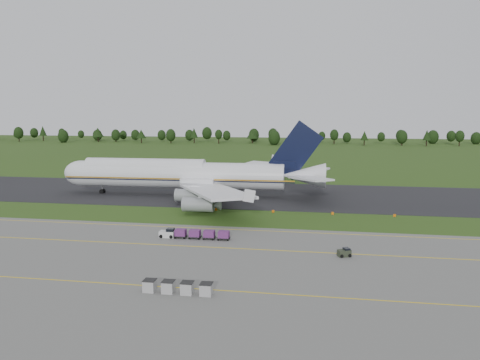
% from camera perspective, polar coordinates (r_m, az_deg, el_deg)
% --- Properties ---
extents(ground, '(600.00, 600.00, 0.00)m').
position_cam_1_polar(ground, '(98.36, -0.14, -4.63)').
color(ground, '#284514').
rests_on(ground, ground).
extents(apron, '(300.00, 52.00, 0.06)m').
position_cam_1_polar(apron, '(66.36, -5.08, -11.15)').
color(apron, '#60605C').
rests_on(apron, ground).
extents(taxiway, '(300.00, 40.00, 0.08)m').
position_cam_1_polar(taxiway, '(125.50, 1.97, -1.76)').
color(taxiway, black).
rests_on(taxiway, ground).
extents(apron_markings, '(300.00, 30.20, 0.01)m').
position_cam_1_polar(apron_markings, '(72.81, -3.69, -9.32)').
color(apron_markings, yellow).
rests_on(apron_markings, apron).
extents(tree_line, '(528.15, 21.68, 11.94)m').
position_cam_1_polar(tree_line, '(315.59, 4.41, 5.48)').
color(tree_line, black).
rests_on(tree_line, ground).
extents(aircraft, '(70.63, 69.22, 19.94)m').
position_cam_1_polar(aircraft, '(123.87, -6.77, 0.70)').
color(aircraft, silver).
rests_on(aircraft, ground).
extents(baggage_train, '(12.58, 1.61, 1.55)m').
position_cam_1_polar(baggage_train, '(82.83, -5.72, -6.55)').
color(baggage_train, silver).
rests_on(baggage_train, apron).
extents(utility_cart, '(2.21, 1.81, 1.05)m').
position_cam_1_polar(utility_cart, '(74.39, 12.58, -8.71)').
color(utility_cart, '#2A3122').
rests_on(utility_cart, apron).
extents(uld_row, '(8.71, 1.51, 1.49)m').
position_cam_1_polar(uld_row, '(59.29, -7.60, -12.83)').
color(uld_row, '#9F9F9F').
rests_on(uld_row, apron).
extents(edge_markers, '(39.17, 0.30, 0.60)m').
position_cam_1_polar(edge_markers, '(103.14, 7.64, -3.94)').
color(edge_markers, '#E46307').
rests_on(edge_markers, ground).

